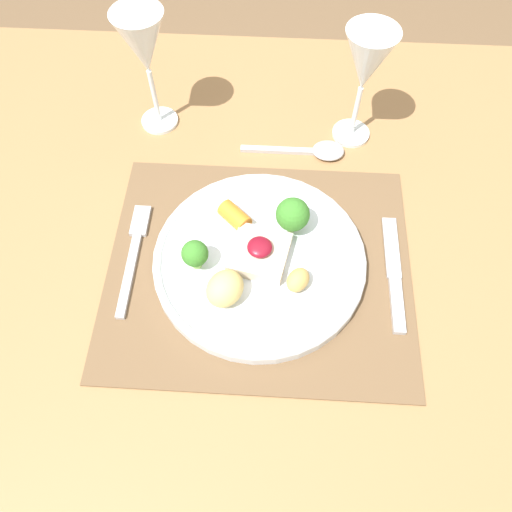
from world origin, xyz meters
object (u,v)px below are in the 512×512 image
(fork, at_px, (134,250))
(wine_glass_far, at_px, (144,47))
(wine_glass_near, at_px, (366,65))
(spoon, at_px, (318,151))
(dinner_plate, at_px, (256,258))
(knife, at_px, (395,280))

(fork, bearing_deg, wine_glass_far, 90.14)
(fork, bearing_deg, wine_glass_near, 37.28)
(spoon, xyz_separation_m, wine_glass_near, (0.06, 0.04, 0.13))
(fork, bearing_deg, dinner_plate, -3.90)
(fork, height_order, wine_glass_near, wine_glass_near)
(wine_glass_far, bearing_deg, knife, -37.70)
(knife, bearing_deg, spoon, 112.91)
(dinner_plate, height_order, fork, dinner_plate)
(dinner_plate, relative_size, wine_glass_far, 1.47)
(knife, bearing_deg, fork, 174.44)
(knife, xyz_separation_m, spoon, (-0.10, 0.23, 0.00))
(fork, distance_m, wine_glass_far, 0.29)
(knife, xyz_separation_m, wine_glass_near, (-0.05, 0.28, 0.13))
(dinner_plate, height_order, knife, dinner_plate)
(spoon, bearing_deg, wine_glass_far, 169.44)
(knife, bearing_deg, wine_glass_far, 140.91)
(fork, bearing_deg, spoon, 37.12)
(spoon, relative_size, wine_glass_far, 0.84)
(wine_glass_near, bearing_deg, dinner_plate, -119.07)
(spoon, bearing_deg, wine_glass_near, 40.09)
(dinner_plate, height_order, spoon, dinner_plate)
(fork, height_order, wine_glass_far, wine_glass_far)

